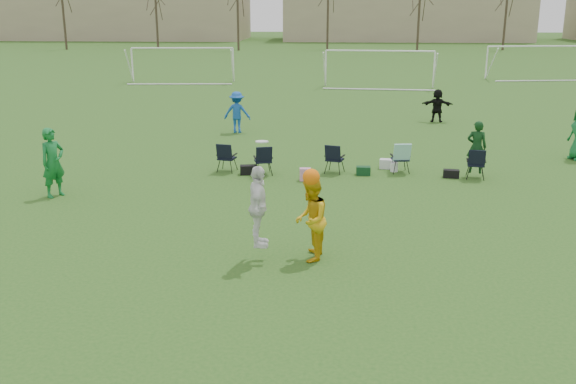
# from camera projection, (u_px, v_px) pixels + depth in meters

# --- Properties ---
(ground) EXTENTS (260.00, 260.00, 0.00)m
(ground) POSITION_uv_depth(u_px,v_px,m) (285.00, 268.00, 13.46)
(ground) COLOR #245219
(ground) RESTS_ON ground
(fielder_green_near) EXTENTS (0.79, 0.87, 2.00)m
(fielder_green_near) POSITION_uv_depth(u_px,v_px,m) (53.00, 163.00, 18.28)
(fielder_green_near) COLOR #136F2E
(fielder_green_near) RESTS_ON ground
(fielder_blue) EXTENTS (1.18, 0.71, 1.78)m
(fielder_blue) POSITION_uv_depth(u_px,v_px,m) (237.00, 112.00, 27.65)
(fielder_blue) COLOR #164EA8
(fielder_blue) RESTS_ON ground
(fielder_black) EXTENTS (1.50, 0.64, 1.56)m
(fielder_black) POSITION_uv_depth(u_px,v_px,m) (437.00, 106.00, 30.25)
(fielder_black) COLOR black
(fielder_black) RESTS_ON ground
(center_contest) EXTENTS (1.73, 1.21, 2.64)m
(center_contest) POSITION_uv_depth(u_px,v_px,m) (290.00, 213.00, 13.59)
(center_contest) COLOR white
(center_contest) RESTS_ON ground
(sideline_setup) EXTENTS (8.75, 2.07, 1.83)m
(sideline_setup) POSITION_uv_depth(u_px,v_px,m) (364.00, 158.00, 20.81)
(sideline_setup) COLOR #0E3414
(sideline_setup) RESTS_ON ground
(goal_left) EXTENTS (7.39, 0.76, 2.46)m
(goal_left) POSITION_uv_depth(u_px,v_px,m) (182.00, 55.00, 46.17)
(goal_left) COLOR white
(goal_left) RESTS_ON ground
(goal_mid) EXTENTS (7.40, 0.63, 2.46)m
(goal_mid) POSITION_uv_depth(u_px,v_px,m) (380.00, 58.00, 43.30)
(goal_mid) COLOR white
(goal_mid) RESTS_ON ground
(goal_right) EXTENTS (7.35, 1.14, 2.46)m
(goal_right) POSITION_uv_depth(u_px,v_px,m) (535.00, 53.00, 48.23)
(goal_right) COLOR white
(goal_right) RESTS_ON ground
(tree_line) EXTENTS (110.28, 3.28, 11.40)m
(tree_line) POSITION_uv_depth(u_px,v_px,m) (330.00, 8.00, 78.93)
(tree_line) COLOR #382B21
(tree_line) RESTS_ON ground
(building_row) EXTENTS (126.00, 16.00, 13.00)m
(building_row) POSITION_uv_depth(u_px,v_px,m) (371.00, 2.00, 103.29)
(building_row) COLOR tan
(building_row) RESTS_ON ground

